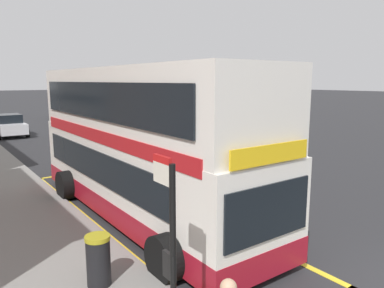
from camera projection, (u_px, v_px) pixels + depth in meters
name	position (u px, v px, depth m)	size (l,w,h in m)	color
ground_plane	(33.00, 127.00, 32.36)	(260.00, 260.00, 0.00)	#28282B
double_decker_bus	(140.00, 148.00, 10.90)	(3.26, 10.21, 4.40)	white
bus_bay_markings	(141.00, 214.00, 11.28)	(3.06, 12.39, 0.01)	yellow
bus_stop_sign	(170.00, 242.00, 5.16)	(0.09, 0.51, 2.88)	black
parked_car_silver_ahead	(66.00, 111.00, 39.66)	(2.09, 4.20, 1.62)	#B2B5BA
parked_car_white_far	(9.00, 125.00, 26.83)	(2.09, 4.20, 1.62)	silver
litter_bin	(98.00, 260.00, 7.06)	(0.48, 0.48, 1.00)	black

